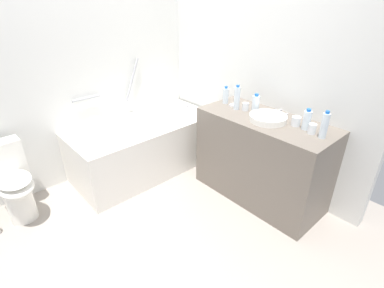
{
  "coord_description": "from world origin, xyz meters",
  "views": [
    {
      "loc": [
        -1.11,
        -1.84,
        1.91
      ],
      "look_at": [
        0.59,
        0.05,
        0.58
      ],
      "focal_mm": 27.24,
      "sensor_mm": 36.0,
      "label": 1
    }
  ],
  "objects_px": {
    "sink_basin": "(268,118)",
    "drinking_glass_1": "(296,121)",
    "drinking_glass_2": "(312,129)",
    "water_bottle_4": "(256,104)",
    "bathtub": "(145,145)",
    "water_bottle_2": "(325,125)",
    "sink_faucet": "(280,113)",
    "water_bottle_1": "(226,95)",
    "soap_dish": "(234,105)",
    "water_bottle_0": "(237,98)",
    "toilet": "(13,183)",
    "drinking_glass_0": "(245,107)",
    "water_bottle_3": "(307,120)"
  },
  "relations": [
    {
      "from": "sink_basin",
      "to": "drinking_glass_1",
      "type": "bearing_deg",
      "value": -67.12
    },
    {
      "from": "sink_faucet",
      "to": "drinking_glass_2",
      "type": "bearing_deg",
      "value": -110.73
    },
    {
      "from": "water_bottle_2",
      "to": "drinking_glass_2",
      "type": "bearing_deg",
      "value": 83.8
    },
    {
      "from": "water_bottle_1",
      "to": "drinking_glass_0",
      "type": "height_order",
      "value": "water_bottle_1"
    },
    {
      "from": "water_bottle_1",
      "to": "water_bottle_4",
      "type": "xyz_separation_m",
      "value": [
        0.02,
        -0.37,
        0.0
      ]
    },
    {
      "from": "water_bottle_4",
      "to": "water_bottle_3",
      "type": "bearing_deg",
      "value": -90.46
    },
    {
      "from": "water_bottle_0",
      "to": "water_bottle_3",
      "type": "distance_m",
      "value": 0.71
    },
    {
      "from": "toilet",
      "to": "water_bottle_3",
      "type": "bearing_deg",
      "value": 48.3
    },
    {
      "from": "water_bottle_2",
      "to": "drinking_glass_2",
      "type": "xyz_separation_m",
      "value": [
        0.01,
        0.1,
        -0.07
      ]
    },
    {
      "from": "toilet",
      "to": "drinking_glass_2",
      "type": "distance_m",
      "value": 2.67
    },
    {
      "from": "sink_faucet",
      "to": "water_bottle_2",
      "type": "height_order",
      "value": "water_bottle_2"
    },
    {
      "from": "sink_faucet",
      "to": "drinking_glass_0",
      "type": "bearing_deg",
      "value": 113.83
    },
    {
      "from": "toilet",
      "to": "water_bottle_2",
      "type": "bearing_deg",
      "value": 44.67
    },
    {
      "from": "bathtub",
      "to": "water_bottle_2",
      "type": "height_order",
      "value": "bathtub"
    },
    {
      "from": "water_bottle_1",
      "to": "soap_dish",
      "type": "bearing_deg",
      "value": -88.54
    },
    {
      "from": "water_bottle_2",
      "to": "water_bottle_3",
      "type": "bearing_deg",
      "value": 72.76
    },
    {
      "from": "sink_faucet",
      "to": "drinking_glass_2",
      "type": "relative_size",
      "value": 1.79
    },
    {
      "from": "toilet",
      "to": "soap_dish",
      "type": "distance_m",
      "value": 2.22
    },
    {
      "from": "bathtub",
      "to": "water_bottle_2",
      "type": "relative_size",
      "value": 7.19
    },
    {
      "from": "water_bottle_4",
      "to": "drinking_glass_0",
      "type": "bearing_deg",
      "value": 109.95
    },
    {
      "from": "toilet",
      "to": "water_bottle_1",
      "type": "bearing_deg",
      "value": 67.05
    },
    {
      "from": "water_bottle_4",
      "to": "soap_dish",
      "type": "bearing_deg",
      "value": 94.55
    },
    {
      "from": "bathtub",
      "to": "drinking_glass_2",
      "type": "xyz_separation_m",
      "value": [
        0.58,
        -1.66,
        0.59
      ]
    },
    {
      "from": "water_bottle_4",
      "to": "drinking_glass_1",
      "type": "bearing_deg",
      "value": -89.9
    },
    {
      "from": "drinking_glass_2",
      "to": "water_bottle_2",
      "type": "bearing_deg",
      "value": -96.2
    },
    {
      "from": "sink_basin",
      "to": "water_bottle_1",
      "type": "relative_size",
      "value": 1.84
    },
    {
      "from": "drinking_glass_0",
      "to": "drinking_glass_1",
      "type": "relative_size",
      "value": 0.94
    },
    {
      "from": "water_bottle_0",
      "to": "water_bottle_2",
      "type": "distance_m",
      "value": 0.88
    },
    {
      "from": "toilet",
      "to": "water_bottle_2",
      "type": "distance_m",
      "value": 2.74
    },
    {
      "from": "drinking_glass_1",
      "to": "water_bottle_1",
      "type": "bearing_deg",
      "value": 91.68
    },
    {
      "from": "drinking_glass_0",
      "to": "drinking_glass_2",
      "type": "distance_m",
      "value": 0.71
    },
    {
      "from": "bathtub",
      "to": "water_bottle_0",
      "type": "xyz_separation_m",
      "value": [
        0.56,
        -0.87,
        0.67
      ]
    },
    {
      "from": "drinking_glass_2",
      "to": "water_bottle_4",
      "type": "bearing_deg",
      "value": 85.52
    },
    {
      "from": "bathtub",
      "to": "toilet",
      "type": "bearing_deg",
      "value": 176.58
    },
    {
      "from": "sink_faucet",
      "to": "water_bottle_3",
      "type": "bearing_deg",
      "value": -108.46
    },
    {
      "from": "drinking_glass_2",
      "to": "soap_dish",
      "type": "xyz_separation_m",
      "value": [
        0.03,
        0.86,
        -0.03
      ]
    },
    {
      "from": "sink_basin",
      "to": "water_bottle_3",
      "type": "bearing_deg",
      "value": -74.43
    },
    {
      "from": "water_bottle_1",
      "to": "water_bottle_4",
      "type": "bearing_deg",
      "value": -86.43
    },
    {
      "from": "water_bottle_1",
      "to": "water_bottle_2",
      "type": "distance_m",
      "value": 1.08
    },
    {
      "from": "drinking_glass_2",
      "to": "toilet",
      "type": "bearing_deg",
      "value": 138.19
    },
    {
      "from": "sink_faucet",
      "to": "water_bottle_0",
      "type": "xyz_separation_m",
      "value": [
        -0.18,
        0.39,
        0.09
      ]
    },
    {
      "from": "water_bottle_2",
      "to": "drinking_glass_1",
      "type": "xyz_separation_m",
      "value": [
        0.06,
        0.27,
        -0.07
      ]
    },
    {
      "from": "drinking_glass_1",
      "to": "drinking_glass_2",
      "type": "distance_m",
      "value": 0.18
    },
    {
      "from": "water_bottle_2",
      "to": "water_bottle_4",
      "type": "bearing_deg",
      "value": 85.28
    },
    {
      "from": "water_bottle_1",
      "to": "soap_dish",
      "type": "xyz_separation_m",
      "value": [
        0.0,
        -0.12,
        -0.07
      ]
    },
    {
      "from": "sink_basin",
      "to": "sink_faucet",
      "type": "xyz_separation_m",
      "value": [
        0.2,
        0.0,
        0.0
      ]
    },
    {
      "from": "sink_basin",
      "to": "drinking_glass_1",
      "type": "distance_m",
      "value": 0.24
    },
    {
      "from": "sink_basin",
      "to": "water_bottle_4",
      "type": "bearing_deg",
      "value": 66.58
    },
    {
      "from": "water_bottle_3",
      "to": "drinking_glass_1",
      "type": "distance_m",
      "value": 0.11
    },
    {
      "from": "water_bottle_0",
      "to": "water_bottle_2",
      "type": "xyz_separation_m",
      "value": [
        0.02,
        -0.88,
        -0.01
      ]
    }
  ]
}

